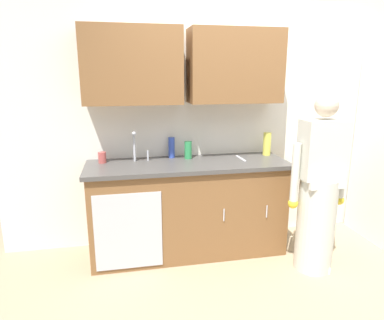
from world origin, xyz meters
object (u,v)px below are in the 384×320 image
(person_at_sink, at_px, (318,198))
(knife_on_counter, at_px, (241,158))
(sink, at_px, (140,166))
(cup_by_sink, at_px, (102,157))
(bottle_water_tall, at_px, (267,144))
(bottle_cleaner_spray, at_px, (188,150))
(bottle_soap, at_px, (172,148))

(person_at_sink, xyz_separation_m, knife_on_counter, (-0.53, 0.60, 0.25))
(sink, xyz_separation_m, person_at_sink, (1.56, -0.56, -0.23))
(cup_by_sink, bearing_deg, bottle_water_tall, -0.09)
(knife_on_counter, bearing_deg, bottle_water_tall, -75.63)
(sink, bearing_deg, bottle_water_tall, 5.85)
(person_at_sink, xyz_separation_m, bottle_cleaner_spray, (-1.06, 0.71, 0.34))
(sink, bearing_deg, person_at_sink, -19.79)
(bottle_cleaner_spray, distance_m, cup_by_sink, 0.85)
(person_at_sink, bearing_deg, bottle_soap, 147.26)
(person_at_sink, bearing_deg, bottle_cleaner_spray, 146.26)
(bottle_cleaner_spray, bearing_deg, knife_on_counter, -11.09)
(person_at_sink, distance_m, bottle_cleaner_spray, 1.32)
(bottle_soap, bearing_deg, bottle_water_tall, -4.79)
(bottle_water_tall, height_order, cup_by_sink, bottle_water_tall)
(bottle_water_tall, bearing_deg, knife_on_counter, -163.50)
(bottle_water_tall, height_order, knife_on_counter, bottle_water_tall)
(bottle_cleaner_spray, bearing_deg, bottle_water_tall, -0.60)
(cup_by_sink, bearing_deg, sink, -21.86)
(bottle_cleaner_spray, distance_m, knife_on_counter, 0.54)
(sink, height_order, bottle_water_tall, sink)
(sink, distance_m, knife_on_counter, 1.03)
(sink, relative_size, person_at_sink, 0.31)
(sink, distance_m, bottle_water_tall, 1.36)
(bottle_soap, distance_m, bottle_cleaner_spray, 0.18)
(bottle_soap, bearing_deg, sink, -146.83)
(bottle_cleaner_spray, xyz_separation_m, knife_on_counter, (0.53, -0.10, -0.09))
(sink, height_order, bottle_soap, sink)
(bottle_cleaner_spray, height_order, knife_on_counter, bottle_cleaner_spray)
(knife_on_counter, bearing_deg, bottle_cleaner_spray, 76.78)
(sink, bearing_deg, bottle_cleaner_spray, 16.40)
(person_at_sink, xyz_separation_m, bottle_water_tall, (-0.21, 0.70, 0.37))
(bottle_water_tall, bearing_deg, bottle_soap, 175.21)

